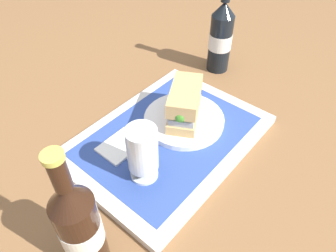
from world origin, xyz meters
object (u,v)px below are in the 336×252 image
(beer_glass, at_px, (143,152))
(second_bottle, at_px, (221,37))
(plate, at_px, (184,119))
(sandwich, at_px, (184,104))
(beer_bottle, at_px, (80,226))

(beer_glass, distance_m, second_bottle, 0.46)
(plate, height_order, sandwich, sandwich)
(beer_glass, xyz_separation_m, beer_bottle, (0.17, 0.04, 0.02))
(beer_bottle, bearing_deg, plate, -167.65)
(sandwich, relative_size, beer_bottle, 0.54)
(plate, xyz_separation_m, sandwich, (0.00, 0.00, 0.05))
(beer_glass, distance_m, beer_bottle, 0.18)
(sandwich, xyz_separation_m, beer_bottle, (0.35, 0.07, 0.03))
(beer_glass, bearing_deg, sandwich, -168.35)
(beer_bottle, relative_size, second_bottle, 1.00)
(beer_glass, bearing_deg, second_bottle, -164.84)
(beer_bottle, distance_m, second_bottle, 0.64)
(plate, relative_size, beer_glass, 1.52)
(beer_glass, height_order, second_bottle, second_bottle)
(plate, xyz_separation_m, beer_bottle, (0.35, 0.08, 0.08))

